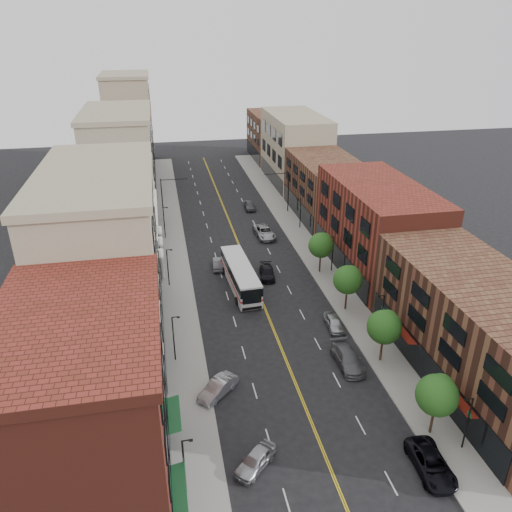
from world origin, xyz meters
TOP-DOWN VIEW (x-y plane):
  - ground at (0.00, 0.00)m, footprint 220.00×220.00m
  - sidewalk_left at (-10.00, 35.00)m, footprint 4.00×110.00m
  - sidewalk_right at (10.00, 35.00)m, footprint 4.00×110.00m
  - bldg_l_redbrick at (-17.00, -6.00)m, footprint 10.00×16.00m
  - bldg_l_tanoffice at (-17.00, 13.00)m, footprint 10.00×22.00m
  - bldg_l_white at (-17.00, 31.00)m, footprint 10.00×14.00m
  - bldg_l_far_a at (-17.00, 48.00)m, footprint 10.00×20.00m
  - bldg_l_far_b at (-17.00, 68.00)m, footprint 10.00×20.00m
  - bldg_l_far_c at (-17.00, 86.00)m, footprint 10.00×16.00m
  - bldg_r_near at (17.00, 0.00)m, footprint 10.00×26.00m
  - bldg_r_mid at (17.00, 24.00)m, footprint 10.00×22.00m
  - bldg_r_far_a at (17.00, 45.00)m, footprint 10.00×20.00m
  - bldg_r_far_b at (17.00, 66.00)m, footprint 10.00×22.00m
  - bldg_r_far_c at (17.00, 86.00)m, footprint 10.00×18.00m
  - tree_r_0 at (9.39, -5.93)m, footprint 3.40×3.40m
  - tree_r_1 at (9.39, 4.07)m, footprint 3.40×3.40m
  - tree_r_2 at (9.39, 14.07)m, footprint 3.40×3.40m
  - tree_r_3 at (9.39, 24.07)m, footprint 3.40×3.40m
  - lamp_l_0 at (-10.95, -8.00)m, footprint 0.81×0.55m
  - lamp_l_1 at (-10.95, 8.00)m, footprint 0.81×0.55m
  - lamp_l_2 at (-10.95, 24.00)m, footprint 0.81×0.55m
  - lamp_l_3 at (-10.95, 40.00)m, footprint 0.81×0.55m
  - lamp_r_0 at (10.95, -8.00)m, footprint 0.81×0.55m
  - lamp_r_1 at (10.95, 8.00)m, footprint 0.81×0.55m
  - lamp_r_2 at (10.95, 24.00)m, footprint 0.81×0.55m
  - lamp_r_3 at (10.95, 40.00)m, footprint 0.81×0.55m
  - signal_mast_left at (-10.27, 48.00)m, footprint 4.49×0.18m
  - signal_mast_right at (10.27, 48.00)m, footprint 4.49×0.18m
  - city_bus at (-2.00, 21.90)m, footprint 3.52×12.59m
  - car_angle_a at (-5.60, -6.58)m, footprint 4.11×4.03m
  - car_angle_b at (-7.40, 2.18)m, footprint 4.24×4.20m
  - car_parked_near at (7.40, -9.50)m, footprint 2.68×5.36m
  - car_parked_mid at (5.80, 4.00)m, footprint 2.29×5.46m
  - car_parked_far at (6.68, 10.60)m, footprint 1.77×4.09m
  - car_lane_behind at (-4.12, 28.00)m, footprint 1.77×4.15m
  - car_lane_a at (1.95, 24.00)m, footprint 2.41×4.76m
  - car_lane_b at (4.50, 37.55)m, footprint 3.00×6.04m
  - car_lane_c at (4.49, 50.62)m, footprint 1.90×4.41m

SIDE VIEW (x-z plane):
  - ground at x=0.00m, z-range 0.00..0.00m
  - sidewalk_left at x=-10.00m, z-range 0.00..0.15m
  - sidewalk_right at x=10.00m, z-range 0.00..0.15m
  - car_lane_a at x=1.95m, z-range 0.00..1.33m
  - car_lane_behind at x=-4.12m, z-range 0.00..1.33m
  - car_parked_far at x=6.68m, z-range 0.00..1.37m
  - car_angle_a at x=-5.60m, z-range 0.00..1.40m
  - car_parked_near at x=7.40m, z-range 0.00..1.46m
  - car_angle_b at x=-7.40m, z-range 0.00..1.46m
  - car_lane_c at x=4.49m, z-range 0.00..1.48m
  - car_parked_mid at x=5.80m, z-range 0.00..1.57m
  - car_lane_b at x=4.50m, z-range 0.00..1.64m
  - city_bus at x=-2.00m, z-range 0.26..3.46m
  - lamp_l_0 at x=-10.95m, z-range 0.45..5.50m
  - lamp_l_1 at x=-10.95m, z-range 0.45..5.50m
  - lamp_l_2 at x=-10.95m, z-range 0.45..5.50m
  - lamp_l_3 at x=-10.95m, z-range 0.45..5.50m
  - lamp_r_0 at x=10.95m, z-range 0.45..5.50m
  - lamp_r_1 at x=10.95m, z-range 0.45..5.50m
  - lamp_r_2 at x=10.95m, z-range 0.45..5.50m
  - lamp_r_3 at x=10.95m, z-range 0.45..5.50m
  - bldg_l_white at x=-17.00m, z-range 0.00..8.00m
  - tree_r_0 at x=9.39m, z-range 1.33..6.92m
  - tree_r_1 at x=9.39m, z-range 1.33..6.92m
  - tree_r_2 at x=9.39m, z-range 1.33..6.92m
  - tree_r_3 at x=9.39m, z-range 1.33..6.92m
  - signal_mast_left at x=-10.27m, z-range 1.05..8.25m
  - signal_mast_right at x=10.27m, z-range 1.05..8.25m
  - bldg_r_near at x=17.00m, z-range 0.00..10.00m
  - bldg_r_far_a at x=17.00m, z-range 0.00..10.00m
  - bldg_r_far_c at x=17.00m, z-range 0.00..11.00m
  - bldg_r_mid at x=17.00m, z-range 0.00..12.00m
  - bldg_l_redbrick at x=-17.00m, z-range 0.00..14.00m
  - bldg_r_far_b at x=17.00m, z-range 0.00..14.00m
  - bldg_l_far_b at x=-17.00m, z-range 0.00..15.00m
  - bldg_l_tanoffice at x=-17.00m, z-range 0.00..18.00m
  - bldg_l_far_a at x=-17.00m, z-range 0.00..18.00m
  - bldg_l_far_c at x=-17.00m, z-range 0.00..20.00m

